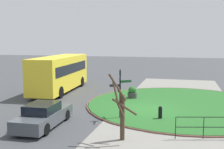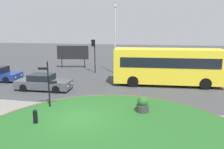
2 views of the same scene
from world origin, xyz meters
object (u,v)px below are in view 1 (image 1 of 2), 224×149
Objects in this scene: bus_yellow at (60,73)px; signpost_directional at (120,91)px; street_tree_bare at (121,112)px; planter_near_signpost at (132,93)px; car_far_lane at (44,116)px; bollard_foreground at (160,113)px.

signpost_directional is at bearing -139.53° from bus_yellow.
street_tree_bare is (-11.48, -8.55, -0.33)m from bus_yellow.
planter_near_signpost is at bearing 7.39° from street_tree_bare.
bus_yellow is at bearing 36.68° from street_tree_bare.
bus_yellow is 2.96× the size of street_tree_bare.
signpost_directional is 6.14m from planter_near_signpost.
planter_near_signpost is at bearing 3.25° from signpost_directional.
street_tree_bare is at bearing -105.43° from car_far_lane.
car_far_lane is (-10.35, -3.78, -1.15)m from bus_yellow.
bollard_foreground is 6.23m from planter_near_signpost.
street_tree_bare reaches higher than car_far_lane.
street_tree_bare is at bearing 159.78° from bollard_foreground.
bollard_foreground is at bearing -80.22° from signpost_directional.
car_far_lane is 4.35× the size of planter_near_signpost.
bus_yellow is at bearing 53.81° from bollard_foreground.
planter_near_signpost is 0.32× the size of street_tree_bare.
signpost_directional is 3.82m from street_tree_bare.
bus_yellow reaches higher than car_far_lane.
planter_near_signpost is (8.56, -3.51, -0.13)m from car_far_lane.
planter_near_signpost reaches higher than bollard_foreground.
planter_near_signpost is at bearing -107.78° from bus_yellow.
signpost_directional is 4.77m from car_far_lane.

